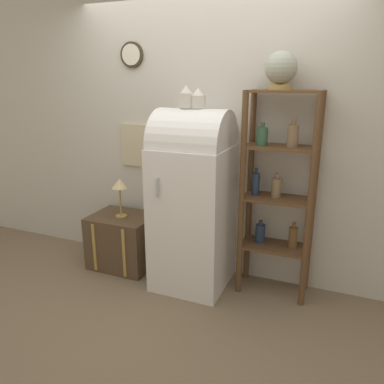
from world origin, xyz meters
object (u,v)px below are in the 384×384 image
Objects in this scene: globe at (281,69)px; vase_left at (186,98)px; refrigerator at (193,197)px; vase_center at (198,99)px; suitcase_trunk at (123,241)px; desk_lamp at (120,187)px.

globe is 1.57× the size of vase_left.
vase_center is (0.04, 0.01, 0.83)m from refrigerator.
vase_center is at bearing -2.03° from suitcase_trunk.
suitcase_trunk is at bearing -175.59° from globe.
refrigerator is 0.96m from suitcase_trunk.
suitcase_trunk is at bearing 177.15° from refrigerator.
vase_left is (0.72, -0.05, 1.41)m from suitcase_trunk.
globe reaches higher than vase_center.
vase_left reaches higher than desk_lamp.
globe reaches higher than suitcase_trunk.
refrigerator is at bearing -166.76° from vase_center.
desk_lamp is (-0.71, 0.02, -0.84)m from vase_left.
globe is at bearing 12.47° from vase_left.
vase_center is 0.42× the size of desk_lamp.
vase_left is at bearing -168.82° from vase_center.
globe is 1.78m from desk_lamp.
vase_center is (0.82, -0.03, 1.40)m from suitcase_trunk.
refrigerator is at bearing -0.87° from desk_lamp.
vase_center reaches higher than refrigerator.
globe is 0.75× the size of desk_lamp.
suitcase_trunk is 1.62m from vase_center.
vase_center reaches higher than desk_lamp.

